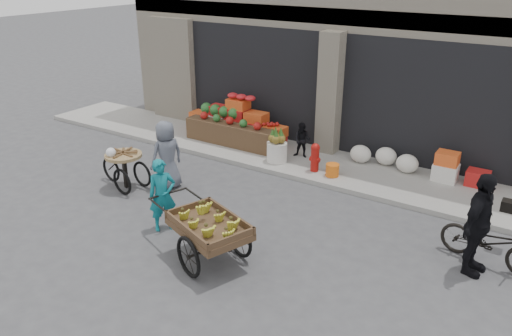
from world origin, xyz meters
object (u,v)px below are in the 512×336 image
Objects in this scene: tricycle_cart at (124,165)px; orange_bucket at (332,170)px; seated_person at (302,140)px; vendor_grey at (167,155)px; bicycle at (491,242)px; vendor_woman at (162,195)px; cyclist at (478,225)px; pineapple_bin at (277,152)px; fire_hydrant at (315,156)px; banana_cart at (207,223)px.

orange_bucket is at bearing 44.05° from tricycle_cart.
seated_person reaches higher than tricycle_cart.
vendor_grey is (0.84, 0.54, 0.24)m from tricycle_cart.
seated_person is at bearing 73.21° from bicycle.
vendor_woman is 0.80× the size of cyclist.
cyclist is at bearing -31.45° from orange_bucket.
pineapple_bin is 0.29× the size of cyclist.
tricycle_cart is 7.50m from cyclist.
vendor_woman reaches higher than seated_person.
pineapple_bin is at bearing 75.92° from cyclist.
tricycle_cart is at bearing 100.63° from vendor_woman.
orange_bucket is at bearing -40.26° from seated_person.
pineapple_bin is 0.56× the size of seated_person.
bicycle reaches higher than fire_hydrant.
pineapple_bin is at bearing -133.69° from seated_person.
pineapple_bin is at bearing 32.58° from vendor_woman.
fire_hydrant is 0.76× the size of seated_person.
seated_person is 0.35× the size of banana_cart.
banana_cart is at bearing -94.95° from orange_bucket.
banana_cart is 1.65× the size of vendor_grey.
fire_hydrant is 0.55m from orange_bucket.
bicycle is (5.58, 2.12, -0.28)m from vendor_woman.
tricycle_cart is (-3.37, -3.01, 0.06)m from fire_hydrant.
vendor_grey is at bearing -141.44° from orange_bucket.
cyclist reaches higher than orange_bucket.
seated_person is at bearing 56.31° from pineapple_bin.
banana_cart is (-0.38, -4.33, 0.48)m from orange_bucket.
orange_bucket is 4.37m from banana_cart.
pineapple_bin is 5.69m from cyclist.
tricycle_cart is (-2.27, -3.06, 0.20)m from pineapple_bin.
orange_bucket is at bearing -5.71° from fire_hydrant.
vendor_grey is at bearing 75.00° from vendor_woman.
tricycle_cart is at bearing -40.16° from vendor_grey.
cyclist is (4.78, -2.89, 0.32)m from seated_person.
pineapple_bin is 1.62× the size of orange_bucket.
orange_bucket is 4.33m from vendor_woman.
bicycle reaches higher than pineapple_bin.
fire_hydrant is 4.66m from bicycle.
bicycle is at bearing -23.26° from fire_hydrant.
vendor_grey is 0.89× the size of cyclist.
orange_bucket is 4.88m from tricycle_cart.
orange_bucket is (0.50, -0.05, -0.23)m from fire_hydrant.
fire_hydrant reaches higher than pineapple_bin.
fire_hydrant is at bearing 71.01° from cyclist.
vendor_grey is 0.94× the size of bicycle.
cyclist is at bearing -36.83° from vendor_woman.
orange_bucket is at bearing -3.58° from pineapple_bin.
pineapple_bin is 0.32× the size of vendor_grey.
pineapple_bin is 1.11m from fire_hydrant.
pineapple_bin is at bearing 60.07° from tricycle_cart.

